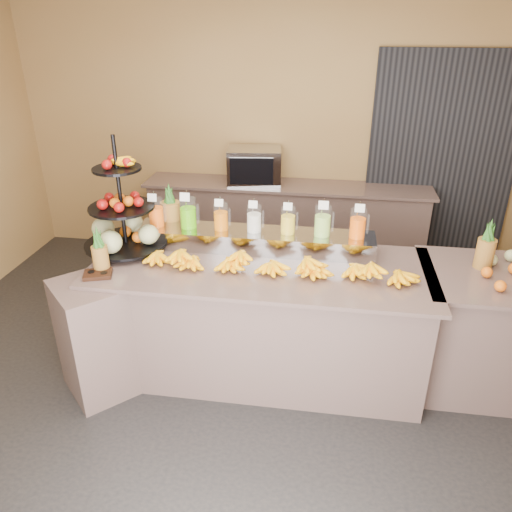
% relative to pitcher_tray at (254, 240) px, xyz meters
% --- Properties ---
extents(ground, '(6.00, 6.00, 0.00)m').
position_rel_pitcher_tray_xyz_m(ground, '(0.10, -0.58, -1.01)').
color(ground, black).
rests_on(ground, ground).
extents(room_envelope, '(6.04, 5.02, 2.82)m').
position_rel_pitcher_tray_xyz_m(room_envelope, '(0.28, 0.21, 0.87)').
color(room_envelope, olive).
rests_on(room_envelope, ground).
extents(buffet_counter, '(2.75, 1.25, 0.93)m').
position_rel_pitcher_tray_xyz_m(buffet_counter, '(-0.02, -0.32, -0.54)').
color(buffet_counter, gray).
rests_on(buffet_counter, ground).
extents(right_counter, '(1.08, 0.88, 0.93)m').
position_rel_pitcher_tray_xyz_m(right_counter, '(1.80, -0.18, -0.54)').
color(right_counter, gray).
rests_on(right_counter, ground).
extents(back_ledge, '(3.10, 0.55, 0.93)m').
position_rel_pitcher_tray_xyz_m(back_ledge, '(0.10, 1.67, -0.54)').
color(back_ledge, gray).
rests_on(back_ledge, ground).
extents(pitcher_tray, '(1.85, 0.30, 0.15)m').
position_rel_pitcher_tray_xyz_m(pitcher_tray, '(0.00, 0.00, 0.00)').
color(pitcher_tray, gray).
rests_on(pitcher_tray, buffet_counter).
extents(juice_pitcher_orange_a, '(0.12, 0.12, 0.29)m').
position_rel_pitcher_tray_xyz_m(juice_pitcher_orange_a, '(-0.78, -0.00, 0.17)').
color(juice_pitcher_orange_a, silver).
rests_on(juice_pitcher_orange_a, pitcher_tray).
extents(juice_pitcher_green, '(0.13, 0.13, 0.31)m').
position_rel_pitcher_tray_xyz_m(juice_pitcher_green, '(-0.52, -0.00, 0.18)').
color(juice_pitcher_green, silver).
rests_on(juice_pitcher_green, pitcher_tray).
extents(juice_pitcher_orange_b, '(0.11, 0.12, 0.27)m').
position_rel_pitcher_tray_xyz_m(juice_pitcher_orange_b, '(-0.26, -0.00, 0.17)').
color(juice_pitcher_orange_b, silver).
rests_on(juice_pitcher_orange_b, pitcher_tray).
extents(juice_pitcher_milk, '(0.11, 0.12, 0.28)m').
position_rel_pitcher_tray_xyz_m(juice_pitcher_milk, '(-0.00, -0.00, 0.17)').
color(juice_pitcher_milk, silver).
rests_on(juice_pitcher_milk, pitcher_tray).
extents(juice_pitcher_lemon, '(0.11, 0.12, 0.27)m').
position_rel_pitcher_tray_xyz_m(juice_pitcher_lemon, '(0.26, -0.00, 0.17)').
color(juice_pitcher_lemon, silver).
rests_on(juice_pitcher_lemon, pitcher_tray).
extents(juice_pitcher_lime, '(0.13, 0.13, 0.30)m').
position_rel_pitcher_tray_xyz_m(juice_pitcher_lime, '(0.52, -0.00, 0.18)').
color(juice_pitcher_lime, silver).
rests_on(juice_pitcher_lime, pitcher_tray).
extents(juice_pitcher_orange_c, '(0.12, 0.13, 0.29)m').
position_rel_pitcher_tray_xyz_m(juice_pitcher_orange_c, '(0.78, -0.00, 0.17)').
color(juice_pitcher_orange_c, silver).
rests_on(juice_pitcher_orange_c, pitcher_tray).
extents(banana_heap, '(2.00, 0.18, 0.17)m').
position_rel_pitcher_tray_xyz_m(banana_heap, '(0.19, -0.33, -0.01)').
color(banana_heap, '#FFB40C').
rests_on(banana_heap, buffet_counter).
extents(fruit_stand, '(0.76, 0.76, 0.89)m').
position_rel_pitcher_tray_xyz_m(fruit_stand, '(-0.95, -0.15, 0.15)').
color(fruit_stand, black).
rests_on(fruit_stand, buffet_counter).
extents(condiment_caddy, '(0.23, 0.20, 0.03)m').
position_rel_pitcher_tray_xyz_m(condiment_caddy, '(-1.02, -0.61, -0.06)').
color(condiment_caddy, black).
rests_on(condiment_caddy, buffet_counter).
extents(pineapple_left_a, '(0.11, 0.11, 0.35)m').
position_rel_pitcher_tray_xyz_m(pineapple_left_a, '(-1.02, -0.53, 0.05)').
color(pineapple_left_a, brown).
rests_on(pineapple_left_a, buffet_counter).
extents(pineapple_left_b, '(0.16, 0.16, 0.46)m').
position_rel_pitcher_tray_xyz_m(pineapple_left_b, '(-0.71, 0.15, 0.10)').
color(pineapple_left_b, brown).
rests_on(pineapple_left_b, buffet_counter).
extents(right_fruit_pile, '(0.42, 0.40, 0.22)m').
position_rel_pitcher_tray_xyz_m(right_fruit_pile, '(1.82, -0.20, -0.00)').
color(right_fruit_pile, brown).
rests_on(right_fruit_pile, right_counter).
extents(oven_warmer, '(0.61, 0.46, 0.38)m').
position_rel_pitcher_tray_xyz_m(oven_warmer, '(-0.26, 1.67, 0.11)').
color(oven_warmer, gray).
rests_on(oven_warmer, back_ledge).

